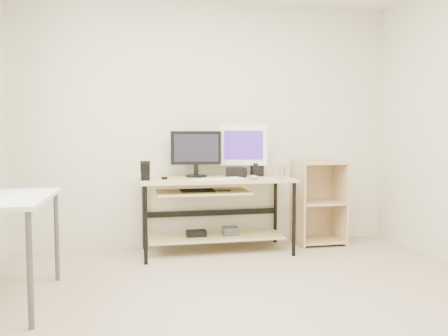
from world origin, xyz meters
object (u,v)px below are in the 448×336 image
at_px(desk, 214,199).
at_px(white_imac, 243,147).
at_px(side_table, 4,208).
at_px(audio_controller, 146,172).
at_px(shelf_unit, 317,202).
at_px(black_monitor, 196,151).

relative_size(desk, white_imac, 2.81).
xyz_separation_m(side_table, audio_controller, (0.98, 0.95, 0.16)).
height_order(white_imac, audio_controller, white_imac).
height_order(side_table, audio_controller, audio_controller).
relative_size(shelf_unit, black_monitor, 1.76).
xyz_separation_m(side_table, white_imac, (1.99, 1.20, 0.39)).
distance_m(black_monitor, audio_controller, 0.61).
bearing_deg(desk, shelf_unit, 7.77).
bearing_deg(side_table, black_monitor, 39.00).
bearing_deg(desk, side_table, -147.35).
height_order(desk, audio_controller, audio_controller).
xyz_separation_m(desk, side_table, (-1.65, -1.06, 0.13)).
bearing_deg(desk, audio_controller, -170.42).
distance_m(desk, black_monitor, 0.53).
bearing_deg(white_imac, black_monitor, -166.65).
distance_m(side_table, audio_controller, 1.37).
distance_m(shelf_unit, black_monitor, 1.45).
distance_m(white_imac, audio_controller, 1.06).
bearing_deg(shelf_unit, audio_controller, -171.57).
relative_size(black_monitor, audio_controller, 3.12).
bearing_deg(side_table, white_imac, 31.22).
relative_size(side_table, shelf_unit, 1.11).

